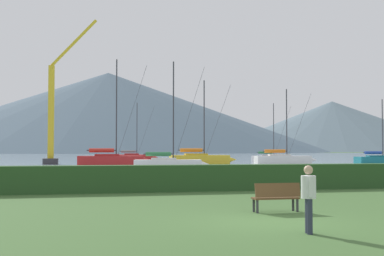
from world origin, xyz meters
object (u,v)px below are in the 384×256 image
at_px(sailboat_slip_4, 271,158).
at_px(sailboat_slip_1, 112,160).
at_px(park_bench_near_path, 276,196).
at_px(sailboat_slip_2, 283,159).
at_px(sailboat_slip_9, 134,157).
at_px(sailboat_slip_10, 169,164).
at_px(dock_crane, 53,118).
at_px(sailboat_slip_8, 200,159).
at_px(sailboat_slip_5, 380,160).
at_px(person_standing_walker, 309,193).

bearing_deg(sailboat_slip_4, sailboat_slip_1, -134.97).
bearing_deg(sailboat_slip_1, park_bench_near_path, -84.30).
distance_m(sailboat_slip_2, sailboat_slip_9, 33.86).
xyz_separation_m(sailboat_slip_1, sailboat_slip_10, (4.71, -13.90, -0.14)).
relative_size(sailboat_slip_10, dock_crane, 0.52).
distance_m(sailboat_slip_8, dock_crane, 20.98).
xyz_separation_m(sailboat_slip_5, park_bench_near_path, (-33.98, -47.67, -0.09)).
relative_size(park_bench_near_path, person_standing_walker, 0.94).
bearing_deg(sailboat_slip_8, sailboat_slip_9, 105.32).
height_order(sailboat_slip_8, dock_crane, dock_crane).
height_order(sailboat_slip_4, sailboat_slip_5, sailboat_slip_4).
distance_m(sailboat_slip_2, sailboat_slip_8, 11.19).
distance_m(sailboat_slip_10, park_bench_near_path, 33.59).
bearing_deg(sailboat_slip_5, dock_crane, 170.88).
height_order(sailboat_slip_5, person_standing_walker, sailboat_slip_5).
height_order(sailboat_slip_4, sailboat_slip_10, sailboat_slip_10).
bearing_deg(sailboat_slip_1, sailboat_slip_2, 6.69).
height_order(sailboat_slip_8, sailboat_slip_10, sailboat_slip_8).
bearing_deg(sailboat_slip_4, sailboat_slip_5, -47.94).
bearing_deg(sailboat_slip_4, sailboat_slip_9, 159.96).
bearing_deg(sailboat_slip_5, sailboat_slip_10, -153.35).
bearing_deg(sailboat_slip_10, sailboat_slip_9, 97.77).
bearing_deg(person_standing_walker, sailboat_slip_2, 80.14).
bearing_deg(sailboat_slip_9, sailboat_slip_2, -57.51).
bearing_deg(sailboat_slip_4, park_bench_near_path, -97.97).
distance_m(sailboat_slip_8, sailboat_slip_10, 19.81).
distance_m(sailboat_slip_10, person_standing_walker, 37.78).
relative_size(sailboat_slip_1, dock_crane, 0.65).
relative_size(sailboat_slip_5, sailboat_slip_10, 0.84).
height_order(sailboat_slip_10, person_standing_walker, sailboat_slip_10).
distance_m(sailboat_slip_5, sailboat_slip_9, 43.36).
xyz_separation_m(sailboat_slip_2, sailboat_slip_9, (-17.10, 29.22, -0.04)).
distance_m(sailboat_slip_8, sailboat_slip_9, 27.15).
relative_size(sailboat_slip_4, park_bench_near_path, 6.25).
xyz_separation_m(sailboat_slip_9, park_bench_near_path, (-3.28, -78.30, -0.14)).
relative_size(sailboat_slip_9, sailboat_slip_10, 1.00).
xyz_separation_m(sailboat_slip_9, person_standing_walker, (-4.09, -82.44, 0.31)).
bearing_deg(sailboat_slip_10, sailboat_slip_2, 49.68).
relative_size(sailboat_slip_4, sailboat_slip_5, 1.08).
bearing_deg(dock_crane, sailboat_slip_4, 12.40).
bearing_deg(dock_crane, sailboat_slip_8, -14.29).
bearing_deg(sailboat_slip_4, dock_crane, -154.70).
distance_m(park_bench_near_path, dock_crane, 58.05).
height_order(sailboat_slip_2, sailboat_slip_8, sailboat_slip_8).
distance_m(sailboat_slip_1, sailboat_slip_2, 23.03).
xyz_separation_m(sailboat_slip_5, sailboat_slip_8, (-24.42, 4.22, 0.14)).
xyz_separation_m(sailboat_slip_8, sailboat_slip_10, (-7.43, -18.37, -0.13)).
xyz_separation_m(sailboat_slip_2, dock_crane, (-30.42, 7.80, 5.64)).
bearing_deg(sailboat_slip_10, sailboat_slip_4, 63.29).
bearing_deg(dock_crane, sailboat_slip_10, -62.49).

